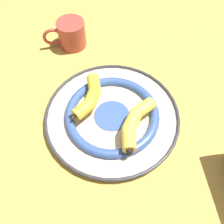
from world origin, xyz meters
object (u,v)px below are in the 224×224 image
object	(u,v)px
decorative_bowl	(112,116)
banana_b	(135,122)
banana_a	(89,98)
coffee_mug	(71,34)

from	to	relation	value
decorative_bowl	banana_b	bearing A→B (deg)	-150.90
decorative_bowl	banana_b	distance (m)	0.08
banana_a	coffee_mug	size ratio (longest dim) A/B	0.94
banana_b	coffee_mug	size ratio (longest dim) A/B	1.12
banana_a	decorative_bowl	bearing A→B (deg)	-102.82
coffee_mug	banana_b	bearing A→B (deg)	106.73
banana_b	coffee_mug	xyz separation A→B (m)	(0.40, 0.02, -0.00)
decorative_bowl	banana_a	distance (m)	0.08
decorative_bowl	coffee_mug	size ratio (longest dim) A/B	2.69
banana_b	coffee_mug	world-z (taller)	coffee_mug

